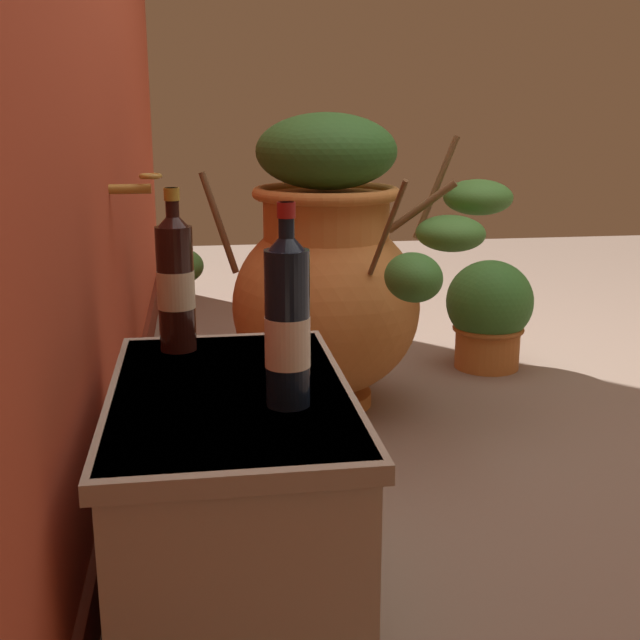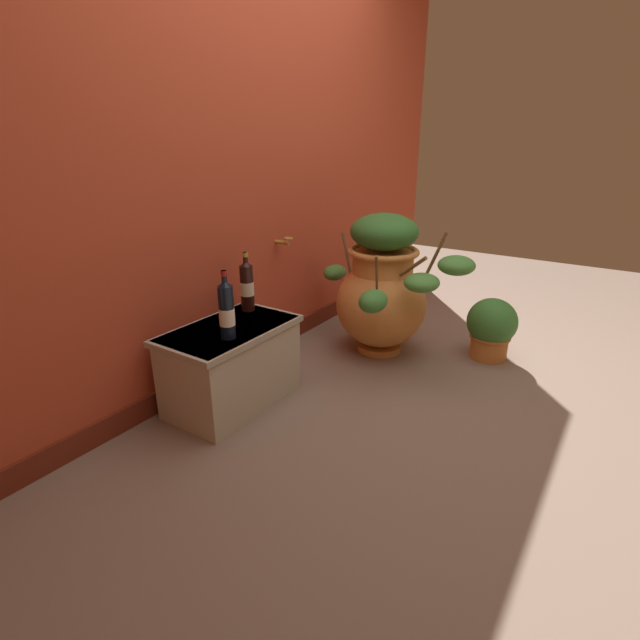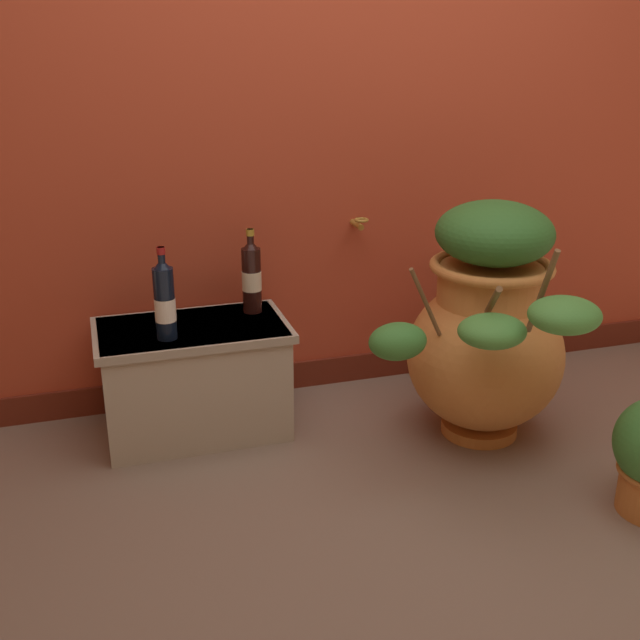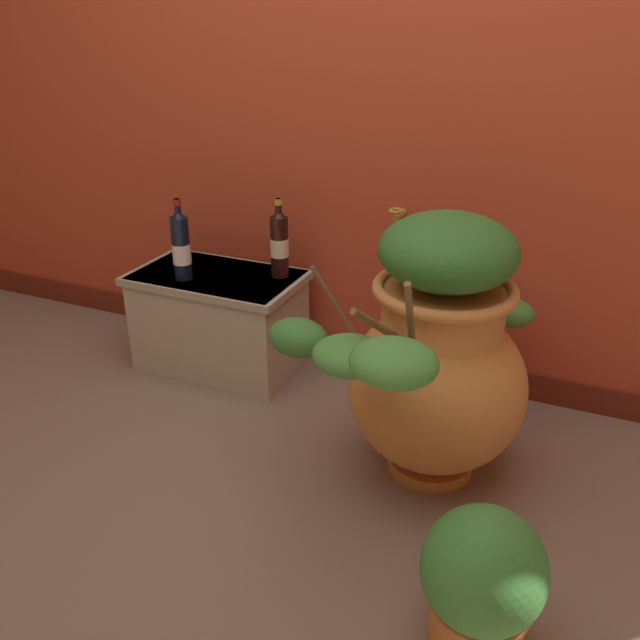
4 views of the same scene
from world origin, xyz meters
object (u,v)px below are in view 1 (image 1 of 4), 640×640
wine_bottle_left (176,279)px  terracotta_urn (330,272)px  wine_bottle_middle (287,320)px  potted_shrub (489,313)px

wine_bottle_left → terracotta_urn: bearing=-29.6°
wine_bottle_middle → potted_shrub: wine_bottle_middle is taller
wine_bottle_middle → potted_shrub: bearing=-31.9°
potted_shrub → wine_bottle_left: bearing=135.0°
wine_bottle_left → wine_bottle_middle: 0.38m
terracotta_urn → potted_shrub: 0.71m
terracotta_urn → wine_bottle_left: bearing=150.4°
terracotta_urn → wine_bottle_middle: bearing=167.2°
wine_bottle_left → wine_bottle_middle: wine_bottle_middle is taller
wine_bottle_left → potted_shrub: wine_bottle_left is taller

